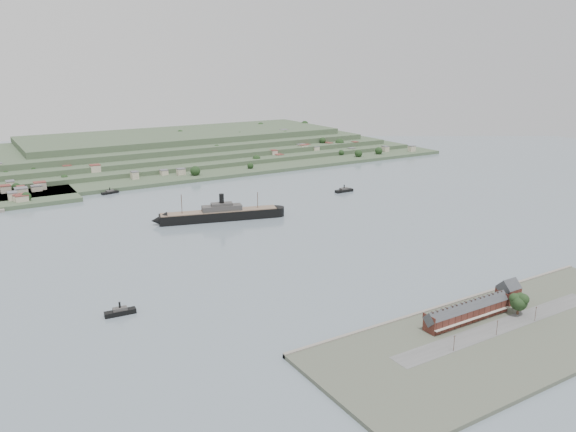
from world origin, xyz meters
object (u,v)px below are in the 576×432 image
terrace_row (467,312)px  tugboat (120,312)px  steamship (216,215)px  gabled_building (508,292)px  fig_tree (520,301)px

terrace_row → tugboat: bearing=145.4°
terrace_row → steamship: size_ratio=0.49×
gabled_building → tugboat: bearing=152.0°
gabled_building → tugboat: (-189.52, 100.72, -6.36)m
tugboat → fig_tree: 214.40m
terrace_row → fig_tree: (29.15, -9.65, 2.74)m
terrace_row → tugboat: 184.67m
gabled_building → fig_tree: 16.08m
terrace_row → steamship: steamship is taller
steamship → tugboat: (-120.63, -141.59, -3.26)m
gabled_building → tugboat: gabled_building is taller
tugboat → fig_tree: bearing=-32.3°
terrace_row → gabled_building: bearing=6.1°
terrace_row → fig_tree: fig_tree is taller
fig_tree → gabled_building: bearing=58.6°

